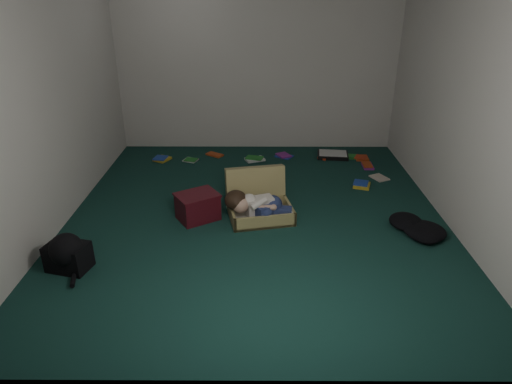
{
  "coord_description": "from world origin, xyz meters",
  "views": [
    {
      "loc": [
        0.02,
        -4.38,
        2.32
      ],
      "look_at": [
        0.0,
        -0.15,
        0.35
      ],
      "focal_mm": 32.0,
      "sensor_mm": 36.0,
      "label": 1
    }
  ],
  "objects": [
    {
      "name": "paper_tray",
      "position": [
        1.1,
        1.81,
        0.03
      ],
      "size": [
        0.47,
        0.37,
        0.06
      ],
      "rotation": [
        0.0,
        0.0,
        -0.11
      ],
      "color": "black",
      "rests_on": "floor"
    },
    {
      "name": "backpack",
      "position": [
        -1.64,
        -1.01,
        0.13
      ],
      "size": [
        0.52,
        0.45,
        0.26
      ],
      "primitive_type": null,
      "rotation": [
        0.0,
        0.0,
        -0.26
      ],
      "color": "black",
      "rests_on": "floor"
    },
    {
      "name": "floor",
      "position": [
        0.0,
        0.0,
        0.0
      ],
      "size": [
        4.5,
        4.5,
        0.0
      ],
      "primitive_type": "plane",
      "color": "#12352F",
      "rests_on": "ground"
    },
    {
      "name": "wall_left",
      "position": [
        -2.0,
        0.0,
        1.3
      ],
      "size": [
        0.0,
        4.5,
        4.5
      ],
      "primitive_type": "plane",
      "rotation": [
        1.57,
        0.0,
        1.57
      ],
      "color": "silver",
      "rests_on": "ground"
    },
    {
      "name": "person",
      "position": [
        0.01,
        -0.12,
        0.19
      ],
      "size": [
        0.73,
        0.36,
        0.3
      ],
      "rotation": [
        0.0,
        0.0,
        0.2
      ],
      "color": "white",
      "rests_on": "suitcase"
    },
    {
      "name": "wall_back",
      "position": [
        0.0,
        2.25,
        1.3
      ],
      "size": [
        4.5,
        0.0,
        4.5
      ],
      "primitive_type": "plane",
      "rotation": [
        1.57,
        0.0,
        0.0
      ],
      "color": "silver",
      "rests_on": "ground"
    },
    {
      "name": "suitcase",
      "position": [
        0.03,
        0.05,
        0.14
      ],
      "size": [
        0.77,
        0.76,
        0.48
      ],
      "rotation": [
        0.0,
        0.0,
        0.2
      ],
      "color": "tan",
      "rests_on": "floor"
    },
    {
      "name": "wall_right",
      "position": [
        2.0,
        0.0,
        1.3
      ],
      "size": [
        0.0,
        4.5,
        4.5
      ],
      "primitive_type": "plane",
      "rotation": [
        1.57,
        0.0,
        -1.57
      ],
      "color": "silver",
      "rests_on": "ground"
    },
    {
      "name": "book_scatter",
      "position": [
        0.52,
        1.56,
        0.01
      ],
      "size": [
        3.12,
        1.34,
        0.02
      ],
      "color": "gold",
      "rests_on": "floor"
    },
    {
      "name": "wall_front",
      "position": [
        0.0,
        -2.25,
        1.3
      ],
      "size": [
        4.5,
        0.0,
        4.5
      ],
      "primitive_type": "plane",
      "rotation": [
        -1.57,
        0.0,
        0.0
      ],
      "color": "silver",
      "rests_on": "ground"
    },
    {
      "name": "maroon_bin",
      "position": [
        -0.62,
        -0.08,
        0.15
      ],
      "size": [
        0.53,
        0.5,
        0.29
      ],
      "rotation": [
        0.0,
        0.0,
        0.56
      ],
      "color": "#430D15",
      "rests_on": "floor"
    },
    {
      "name": "clothing_pile",
      "position": [
        1.65,
        -0.37,
        0.07
      ],
      "size": [
        0.49,
        0.41,
        0.15
      ],
      "primitive_type": null,
      "rotation": [
        0.0,
        0.0,
        -0.08
      ],
      "color": "black",
      "rests_on": "floor"
    }
  ]
}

